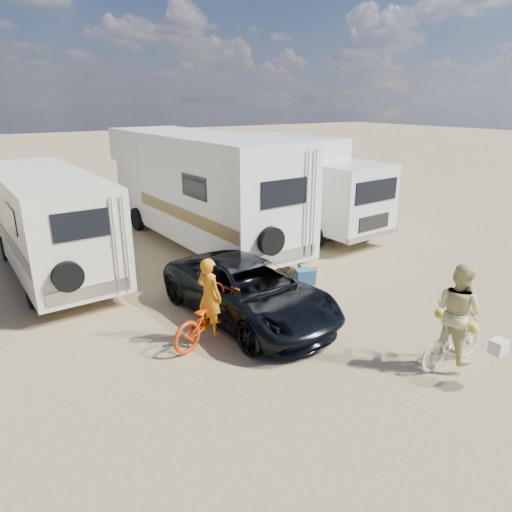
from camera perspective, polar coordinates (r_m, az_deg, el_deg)
ground at (r=10.69m, az=11.31°, el=-7.99°), size 140.00×140.00×0.00m
rv_main at (r=15.84m, az=-7.14°, el=8.22°), size 3.06×9.32×3.72m
rv_left at (r=14.06m, az=-24.40°, el=3.58°), size 2.44×7.11×2.90m
box_truck at (r=17.63m, az=5.03°, el=8.95°), size 3.08×7.73×3.45m
dark_suv at (r=10.42m, az=-0.91°, el=-4.30°), size 2.58×4.93×1.32m
bike_man at (r=9.54m, az=-5.77°, el=-7.56°), size 2.15×1.32×1.06m
bike_woman at (r=9.43m, az=23.38°, el=-9.68°), size 1.69×0.53×1.01m
rider_man at (r=9.42m, az=-5.83°, el=-6.02°), size 0.56×0.69×1.63m
rider_woman at (r=9.25m, az=23.72°, el=-7.37°), size 0.73×0.92×1.85m
bike_parked at (r=16.28m, az=11.06°, el=3.41°), size 1.93×1.73×1.01m
cooler at (r=12.53m, az=6.12°, el=-2.55°), size 0.60×0.51×0.41m
crate at (r=13.06m, az=6.43°, el=-1.80°), size 0.55×0.55×0.34m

